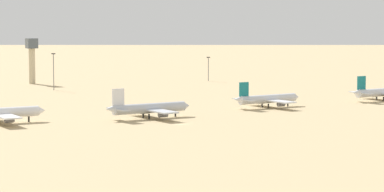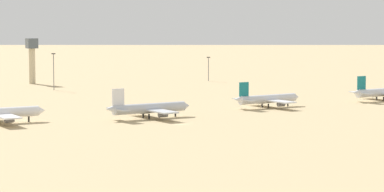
% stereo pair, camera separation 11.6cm
% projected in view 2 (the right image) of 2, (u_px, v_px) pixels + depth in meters
% --- Properties ---
extents(ground, '(4000.00, 4000.00, 0.00)m').
position_uv_depth(ground, '(180.00, 124.00, 301.12)').
color(ground, tan).
extents(ridge_far_east, '(306.17, 221.97, 103.40)m').
position_uv_depth(ridge_far_east, '(189.00, 1.00, 1386.73)').
color(ridge_far_east, gray).
rests_on(ridge_far_east, ground).
extents(parked_jet_white_4, '(32.87, 27.66, 10.86)m').
position_uv_depth(parked_jet_white_4, '(148.00, 108.00, 316.31)').
color(parked_jet_white_4, silver).
rests_on(parked_jet_white_4, ground).
extents(parked_jet_teal_5, '(31.10, 26.24, 10.27)m').
position_uv_depth(parked_jet_teal_5, '(267.00, 99.00, 351.68)').
color(parked_jet_teal_5, silver).
rests_on(parked_jet_teal_5, ground).
extents(parked_jet_teal_6, '(32.09, 27.04, 10.60)m').
position_uv_depth(parked_jet_teal_6, '(382.00, 92.00, 379.20)').
color(parked_jet_teal_6, silver).
rests_on(parked_jet_teal_6, ground).
extents(control_tower, '(5.20, 5.20, 23.03)m').
position_uv_depth(control_tower, '(32.00, 56.00, 466.70)').
color(control_tower, '#C6B793').
rests_on(control_tower, ground).
extents(light_pole_west, '(1.80, 0.50, 12.78)m').
position_uv_depth(light_pole_west, '(208.00, 67.00, 484.89)').
color(light_pole_west, '#59595E').
rests_on(light_pole_west, ground).
extents(light_pole_east, '(1.80, 0.50, 17.24)m').
position_uv_depth(light_pole_east, '(54.00, 69.00, 429.40)').
color(light_pole_east, '#59595E').
rests_on(light_pole_east, ground).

